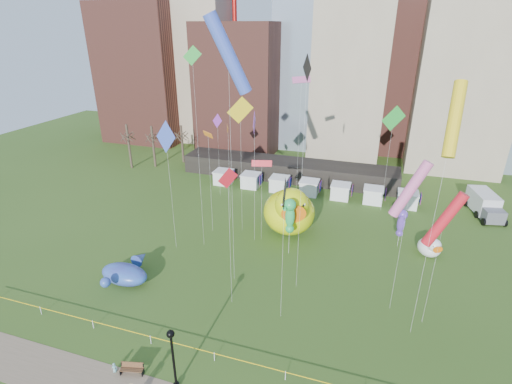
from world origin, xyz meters
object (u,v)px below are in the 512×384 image
(big_duck, at_px, (290,210))
(seahorse_purple, at_px, (402,221))
(park_bench, at_px, (132,368))
(toddler, at_px, (114,368))
(lamppost, at_px, (173,353))
(whale_inflatable, at_px, (125,273))
(small_duck, at_px, (430,247))
(box_truck, at_px, (484,204))
(seahorse_green, at_px, (290,213))

(big_duck, distance_m, seahorse_purple, 13.75)
(park_bench, height_order, toddler, park_bench)
(lamppost, bearing_deg, big_duck, 84.30)
(whale_inflatable, bearing_deg, small_duck, 29.37)
(park_bench, xyz_separation_m, lamppost, (3.95, -0.09, 2.97))
(seahorse_purple, height_order, box_truck, seahorse_purple)
(seahorse_purple, xyz_separation_m, lamppost, (-16.32, -26.55, -0.16))
(park_bench, bearing_deg, seahorse_purple, 38.92)
(small_duck, relative_size, seahorse_green, 0.53)
(big_duck, height_order, park_bench, big_duck)
(whale_inflatable, relative_size, toddler, 8.03)
(park_bench, distance_m, box_truck, 51.28)
(seahorse_purple, relative_size, box_truck, 0.66)
(seahorse_green, xyz_separation_m, park_bench, (-7.71, -20.77, -4.95))
(park_bench, height_order, box_truck, box_truck)
(seahorse_green, height_order, seahorse_purple, seahorse_green)
(toddler, bearing_deg, seahorse_green, 47.51)
(big_duck, height_order, lamppost, big_duck)
(box_truck, bearing_deg, park_bench, -141.01)
(lamppost, xyz_separation_m, box_truck, (28.24, 39.99, -1.87))
(seahorse_green, bearing_deg, big_duck, 121.57)
(toddler, bearing_deg, small_duck, 26.52)
(seahorse_purple, height_order, toddler, seahorse_purple)
(toddler, bearing_deg, big_duck, 53.97)
(whale_inflatable, relative_size, box_truck, 0.89)
(small_duck, distance_m, box_truck, 16.70)
(box_truck, bearing_deg, seahorse_purple, -143.68)
(park_bench, bearing_deg, small_duck, 33.29)
(big_duck, xyz_separation_m, seahorse_purple, (13.73, 0.62, 0.38))
(seahorse_green, distance_m, toddler, 23.55)
(seahorse_purple, distance_m, park_bench, 33.48)
(small_duck, distance_m, park_bench, 34.87)
(small_duck, bearing_deg, box_truck, 38.18)
(lamppost, height_order, box_truck, lamppost)
(lamppost, relative_size, box_truck, 0.73)
(lamppost, bearing_deg, seahorse_green, 79.79)
(park_bench, bearing_deg, seahorse_green, 56.01)
(whale_inflatable, height_order, box_truck, box_truck)
(lamppost, bearing_deg, box_truck, 54.77)
(big_duck, distance_m, park_bench, 26.80)
(small_duck, distance_m, seahorse_purple, 4.40)
(toddler, bearing_deg, lamppost, -16.25)
(big_duck, relative_size, whale_inflatable, 1.45)
(big_duck, bearing_deg, seahorse_green, -96.25)
(whale_inflatable, bearing_deg, toddler, -55.87)
(small_duck, height_order, seahorse_purple, seahorse_purple)
(lamppost, relative_size, toddler, 6.54)
(seahorse_green, xyz_separation_m, toddler, (-9.11, -21.13, -5.01))
(seahorse_purple, bearing_deg, box_truck, 54.00)
(small_duck, distance_m, seahorse_green, 17.30)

